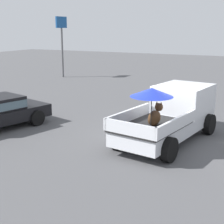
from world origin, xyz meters
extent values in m
plane|color=#4C4C4F|center=(0.00, 0.00, 0.00)|extent=(80.00, 80.00, 0.00)
cylinder|color=black|center=(1.87, 0.72, 0.40)|extent=(0.83, 0.39, 0.80)
cylinder|color=black|center=(1.59, -1.22, 0.40)|extent=(0.83, 0.39, 0.80)
cylinder|color=black|center=(-1.59, 1.22, 0.40)|extent=(0.83, 0.39, 0.80)
cylinder|color=black|center=(-1.87, -0.72, 0.40)|extent=(0.83, 0.39, 0.80)
cube|color=silver|center=(0.00, 0.00, 0.57)|extent=(5.21, 2.50, 0.50)
cube|color=silver|center=(1.39, -0.20, 1.36)|extent=(2.35, 2.14, 1.08)
cube|color=#4C606B|center=(2.38, -0.35, 1.56)|extent=(0.31, 1.71, 0.64)
cube|color=black|center=(-1.14, 0.17, 0.85)|extent=(3.04, 2.22, 0.06)
cube|color=silver|center=(-1.01, 1.08, 1.08)|extent=(2.79, 0.50, 0.40)
cube|color=silver|center=(-1.27, -0.74, 1.08)|extent=(2.79, 0.50, 0.40)
cube|color=silver|center=(-2.47, 0.36, 1.08)|extent=(0.36, 1.84, 0.40)
ellipsoid|color=#472D19|center=(-1.14, 0.07, 1.14)|extent=(0.72, 0.41, 0.52)
sphere|color=#472D19|center=(-0.84, 0.02, 1.46)|extent=(0.32, 0.32, 0.28)
cone|color=#472D19|center=(-0.83, 0.10, 1.60)|extent=(0.10, 0.10, 0.12)
cone|color=#472D19|center=(-0.85, -0.05, 1.60)|extent=(0.10, 0.10, 0.12)
cylinder|color=black|center=(-1.47, 0.06, 1.43)|extent=(0.03, 0.03, 1.09)
cone|color=#1E33B7|center=(-1.47, 0.06, 2.07)|extent=(1.58, 1.58, 0.28)
cylinder|color=black|center=(-0.14, 7.26, 0.33)|extent=(0.69, 0.37, 0.66)
cylinder|color=black|center=(-0.56, 5.55, 0.33)|extent=(0.69, 0.37, 0.66)
cylinder|color=#59595B|center=(11.93, 13.06, 2.01)|extent=(0.16, 0.16, 4.02)
cube|color=#194C8C|center=(11.93, 13.06, 4.47)|extent=(1.40, 0.12, 0.90)
camera|label=1|loc=(-11.51, -3.70, 4.09)|focal=54.48mm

